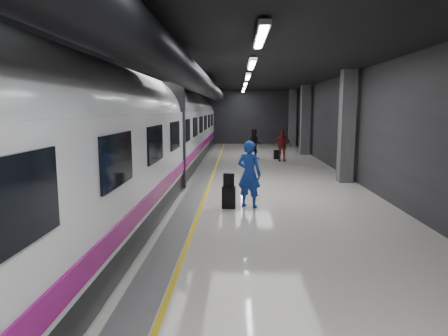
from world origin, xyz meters
TOP-DOWN VIEW (x-y plane):
  - ground at (0.00, 0.00)m, footprint 40.00×40.00m
  - platform_hall at (-0.29, 0.96)m, footprint 10.02×40.02m
  - train at (-3.25, -0.00)m, footprint 3.05×38.00m
  - traveler_main at (0.51, -2.39)m, footprint 0.87×0.74m
  - suitcase_main at (-0.10, -2.56)m, footprint 0.42×0.28m
  - shoulder_bag at (-0.11, -2.54)m, footprint 0.33×0.24m
  - traveler_far_a at (1.20, 9.45)m, footprint 0.98×0.81m
  - traveler_far_b at (2.70, 8.58)m, footprint 1.08×0.53m
  - suitcase_far at (2.52, 9.51)m, footprint 0.40×0.29m

SIDE VIEW (x-z plane):
  - ground at x=0.00m, z-range 0.00..0.00m
  - suitcase_far at x=2.52m, z-range 0.00..0.54m
  - suitcase_main at x=-0.10m, z-range 0.00..0.66m
  - shoulder_bag at x=-0.11m, z-range 0.66..1.05m
  - traveler_far_b at x=2.70m, z-range 0.00..1.79m
  - traveler_far_a at x=1.20m, z-range 0.00..1.83m
  - traveler_main at x=0.51m, z-range 0.00..2.03m
  - train at x=-3.25m, z-range 0.04..4.09m
  - platform_hall at x=-0.29m, z-range 1.28..5.79m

